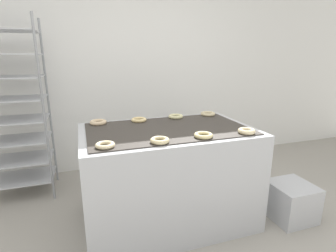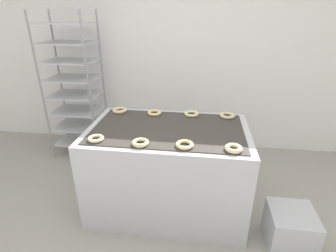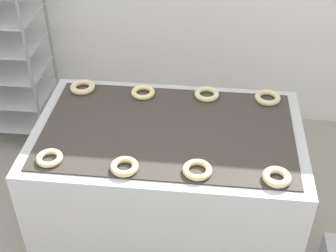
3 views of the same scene
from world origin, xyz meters
TOP-DOWN VIEW (x-y plane):
  - wall_back at (0.00, 2.12)m, footprint 8.00×0.05m
  - fryer_machine at (0.00, 0.70)m, footprint 1.46×0.91m
  - baking_rack_cart at (-1.34, 1.65)m, footprint 0.64×0.49m
  - glaze_bin at (1.08, 0.35)m, footprint 0.37×0.37m
  - donut_near_left at (-0.55, 0.39)m, footprint 0.13×0.13m
  - donut_near_midleft at (-0.17, 0.37)m, footprint 0.14×0.14m
  - donut_near_midright at (0.17, 0.38)m, footprint 0.14×0.14m
  - donut_near_right at (0.55, 0.37)m, footprint 0.14×0.14m
  - donut_far_left at (-0.55, 1.04)m, footprint 0.15×0.15m
  - donut_far_midleft at (-0.18, 1.02)m, footprint 0.14×0.14m
  - donut_far_midright at (0.19, 1.04)m, footprint 0.15×0.15m
  - donut_far_right at (0.55, 1.04)m, footprint 0.15×0.15m

SIDE VIEW (x-z plane):
  - glaze_bin at x=1.08m, z-range 0.00..0.34m
  - fryer_machine at x=0.00m, z-range 0.00..0.88m
  - donut_near_left at x=-0.55m, z-range 0.88..0.91m
  - donut_far_midleft at x=-0.18m, z-range 0.88..0.91m
  - donut_near_midright at x=0.17m, z-range 0.88..0.91m
  - donut_far_midright at x=0.19m, z-range 0.88..0.91m
  - donut_near_midleft at x=-0.17m, z-range 0.88..0.91m
  - donut_far_right at x=0.55m, z-range 0.88..0.91m
  - donut_far_left at x=-0.55m, z-range 0.88..0.91m
  - donut_near_right at x=0.55m, z-range 0.88..0.91m
  - baking_rack_cart at x=-1.34m, z-range 0.02..1.87m
  - wall_back at x=0.00m, z-range 0.00..2.80m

